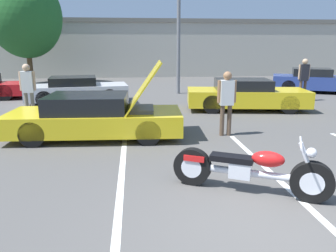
{
  "coord_description": "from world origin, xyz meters",
  "views": [
    {
      "loc": [
        -1.75,
        -3.84,
        2.42
      ],
      "look_at": [
        -1.07,
        2.69,
        0.8
      ],
      "focal_mm": 35.0,
      "sensor_mm": 36.0,
      "label": 1
    }
  ],
  "objects_px": {
    "parked_car_mid_left_row": "(77,90)",
    "spectator_by_show_car": "(227,98)",
    "motorcycle": "(248,170)",
    "show_car_hood_open": "(96,117)",
    "spectator_far_lot": "(304,76)",
    "parked_car_right_row": "(314,81)",
    "light_pole": "(180,13)",
    "parked_car_mid_right_row": "(246,95)",
    "tree_background": "(25,16)",
    "spectator_near_motorcycle": "(28,86)"
  },
  "relations": [
    {
      "from": "parked_car_mid_left_row",
      "to": "spectator_by_show_car",
      "type": "xyz_separation_m",
      "value": [
        4.91,
        -5.81,
        0.49
      ]
    },
    {
      "from": "motorcycle",
      "to": "parked_car_mid_left_row",
      "type": "height_order",
      "value": "parked_car_mid_left_row"
    },
    {
      "from": "show_car_hood_open",
      "to": "spectator_far_lot",
      "type": "bearing_deg",
      "value": 33.64
    },
    {
      "from": "motorcycle",
      "to": "parked_car_right_row",
      "type": "relative_size",
      "value": 0.53
    },
    {
      "from": "parked_car_mid_left_row",
      "to": "spectator_by_show_car",
      "type": "relative_size",
      "value": 2.49
    },
    {
      "from": "light_pole",
      "to": "parked_car_right_row",
      "type": "distance_m",
      "value": 7.87
    },
    {
      "from": "parked_car_mid_left_row",
      "to": "spectator_far_lot",
      "type": "distance_m",
      "value": 9.91
    },
    {
      "from": "parked_car_mid_right_row",
      "to": "spectator_by_show_car",
      "type": "height_order",
      "value": "spectator_by_show_car"
    },
    {
      "from": "show_car_hood_open",
      "to": "parked_car_mid_left_row",
      "type": "xyz_separation_m",
      "value": [
        -1.4,
        5.63,
        -0.02
      ]
    },
    {
      "from": "light_pole",
      "to": "spectator_far_lot",
      "type": "distance_m",
      "value": 6.51
    },
    {
      "from": "tree_background",
      "to": "parked_car_mid_left_row",
      "type": "distance_m",
      "value": 9.12
    },
    {
      "from": "tree_background",
      "to": "parked_car_right_row",
      "type": "bearing_deg",
      "value": -17.99
    },
    {
      "from": "show_car_hood_open",
      "to": "parked_car_mid_right_row",
      "type": "distance_m",
      "value": 6.27
    },
    {
      "from": "show_car_hood_open",
      "to": "spectator_by_show_car",
      "type": "height_order",
      "value": "show_car_hood_open"
    },
    {
      "from": "tree_background",
      "to": "spectator_far_lot",
      "type": "height_order",
      "value": "tree_background"
    },
    {
      "from": "motorcycle",
      "to": "spectator_far_lot",
      "type": "relative_size",
      "value": 1.3
    },
    {
      "from": "show_car_hood_open",
      "to": "spectator_by_show_car",
      "type": "bearing_deg",
      "value": -0.16
    },
    {
      "from": "parked_car_right_row",
      "to": "spectator_far_lot",
      "type": "height_order",
      "value": "spectator_far_lot"
    },
    {
      "from": "parked_car_mid_right_row",
      "to": "parked_car_right_row",
      "type": "height_order",
      "value": "parked_car_right_row"
    },
    {
      "from": "tree_background",
      "to": "motorcycle",
      "type": "xyz_separation_m",
      "value": [
        8.34,
        -16.73,
        -3.73
      ]
    },
    {
      "from": "show_car_hood_open",
      "to": "spectator_by_show_car",
      "type": "distance_m",
      "value": 3.55
    },
    {
      "from": "motorcycle",
      "to": "tree_background",
      "type": "bearing_deg",
      "value": 142.75
    },
    {
      "from": "spectator_by_show_car",
      "to": "spectator_far_lot",
      "type": "distance_m",
      "value": 7.23
    },
    {
      "from": "show_car_hood_open",
      "to": "parked_car_right_row",
      "type": "relative_size",
      "value": 1.02
    },
    {
      "from": "parked_car_mid_right_row",
      "to": "parked_car_mid_left_row",
      "type": "height_order",
      "value": "parked_car_mid_right_row"
    },
    {
      "from": "show_car_hood_open",
      "to": "parked_car_mid_right_row",
      "type": "height_order",
      "value": "show_car_hood_open"
    },
    {
      "from": "parked_car_mid_left_row",
      "to": "spectator_near_motorcycle",
      "type": "relative_size",
      "value": 2.37
    },
    {
      "from": "spectator_far_lot",
      "to": "tree_background",
      "type": "bearing_deg",
      "value": 150.41
    },
    {
      "from": "motorcycle",
      "to": "light_pole",
      "type": "bearing_deg",
      "value": 113.87
    },
    {
      "from": "light_pole",
      "to": "show_car_hood_open",
      "type": "relative_size",
      "value": 1.54
    },
    {
      "from": "parked_car_right_row",
      "to": "show_car_hood_open",
      "type": "bearing_deg",
      "value": -119.43
    },
    {
      "from": "parked_car_right_row",
      "to": "spectator_far_lot",
      "type": "distance_m",
      "value": 3.44
    },
    {
      "from": "motorcycle",
      "to": "parked_car_mid_left_row",
      "type": "bearing_deg",
      "value": 140.9
    },
    {
      "from": "parked_car_right_row",
      "to": "spectator_far_lot",
      "type": "relative_size",
      "value": 2.44
    },
    {
      "from": "parked_car_mid_right_row",
      "to": "parked_car_right_row",
      "type": "relative_size",
      "value": 1.03
    },
    {
      "from": "tree_background",
      "to": "light_pole",
      "type": "bearing_deg",
      "value": -29.42
    },
    {
      "from": "light_pole",
      "to": "parked_car_mid_right_row",
      "type": "distance_m",
      "value": 6.05
    },
    {
      "from": "parked_car_mid_left_row",
      "to": "parked_car_right_row",
      "type": "bearing_deg",
      "value": 2.73
    },
    {
      "from": "spectator_far_lot",
      "to": "spectator_near_motorcycle",
      "type": "bearing_deg",
      "value": -167.15
    },
    {
      "from": "spectator_far_lot",
      "to": "motorcycle",
      "type": "bearing_deg",
      "value": -122.3
    },
    {
      "from": "light_pole",
      "to": "spectator_by_show_car",
      "type": "distance_m",
      "value": 8.68
    },
    {
      "from": "light_pole",
      "to": "spectator_by_show_car",
      "type": "height_order",
      "value": "light_pole"
    },
    {
      "from": "parked_car_right_row",
      "to": "motorcycle",
      "type": "bearing_deg",
      "value": -99.43
    },
    {
      "from": "parked_car_mid_right_row",
      "to": "spectator_near_motorcycle",
      "type": "height_order",
      "value": "spectator_near_motorcycle"
    },
    {
      "from": "parked_car_mid_right_row",
      "to": "parked_car_mid_left_row",
      "type": "relative_size",
      "value": 1.08
    },
    {
      "from": "parked_car_right_row",
      "to": "spectator_near_motorcycle",
      "type": "relative_size",
      "value": 2.48
    },
    {
      "from": "motorcycle",
      "to": "spectator_near_motorcycle",
      "type": "relative_size",
      "value": 1.32
    },
    {
      "from": "show_car_hood_open",
      "to": "motorcycle",
      "type": "bearing_deg",
      "value": -49.53
    },
    {
      "from": "show_car_hood_open",
      "to": "parked_car_mid_left_row",
      "type": "relative_size",
      "value": 1.06
    },
    {
      "from": "parked_car_mid_left_row",
      "to": "spectator_near_motorcycle",
      "type": "xyz_separation_m",
      "value": [
        -1.07,
        -3.05,
        0.55
      ]
    }
  ]
}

